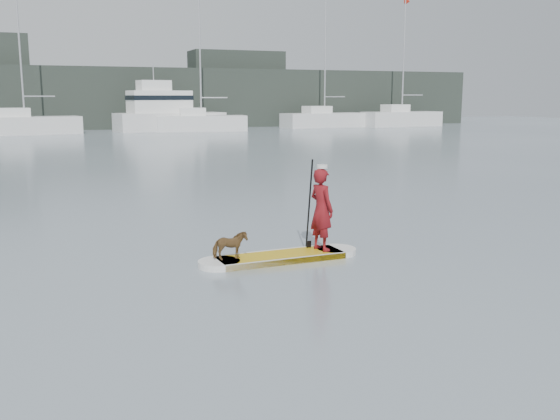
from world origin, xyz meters
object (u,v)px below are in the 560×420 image
object	(u,v)px
dog	(230,246)
motor_yacht_a	(166,112)
sailboat_f	(324,118)
paddler	(321,210)
paddleboard	(280,257)
sailboat_g	(401,117)
sailboat_e	(201,122)
sailboat_d	(24,123)

from	to	relation	value
dog	motor_yacht_a	size ratio (longest dim) A/B	0.06
sailboat_f	motor_yacht_a	xyz separation A→B (m)	(-16.66, -0.72, 0.79)
paddler	dog	distance (m)	2.01
paddleboard	dog	bearing A→B (deg)	180.00
paddleboard	dog	xyz separation A→B (m)	(-1.03, -0.03, 0.33)
sailboat_g	dog	bearing A→B (deg)	-129.42
sailboat_f	sailboat_g	bearing A→B (deg)	-13.26
dog	sailboat_e	xyz separation A→B (m)	(11.11, 45.85, 0.46)
paddler	sailboat_d	size ratio (longest dim) A/B	0.13
paddleboard	sailboat_g	world-z (taller)	sailboat_g
paddler	motor_yacht_a	size ratio (longest dim) A/B	0.16
paddler	sailboat_e	distance (m)	46.70
paddleboard	dog	distance (m)	1.08
paddleboard	sailboat_d	xyz separation A→B (m)	(-5.09, 46.12, 0.88)
sailboat_d	sailboat_g	world-z (taller)	sailboat_g
dog	sailboat_g	distance (m)	58.23
paddleboard	paddler	size ratio (longest dim) A/B	2.00
sailboat_e	motor_yacht_a	xyz separation A→B (m)	(-2.87, 1.82, 0.87)
sailboat_e	sailboat_g	xyz separation A→B (m)	(22.59, 1.63, 0.13)
paddleboard	paddler	distance (m)	1.26
paddleboard	sailboat_e	xyz separation A→B (m)	(10.08, 45.81, 0.79)
motor_yacht_a	sailboat_f	bearing A→B (deg)	-7.57
sailboat_f	sailboat_d	bearing A→B (deg)	177.03
sailboat_e	paddler	bearing A→B (deg)	-93.38
sailboat_f	sailboat_g	distance (m)	8.85
sailboat_f	motor_yacht_a	world-z (taller)	sailboat_f
paddler	motor_yacht_a	world-z (taller)	motor_yacht_a
paddler	sailboat_f	size ratio (longest dim) A/B	0.12
paddleboard	motor_yacht_a	xyz separation A→B (m)	(7.21, 47.64, 1.66)
dog	sailboat_d	xyz separation A→B (m)	(-4.06, 46.15, 0.55)
sailboat_e	motor_yacht_a	bearing A→B (deg)	155.52
paddleboard	sailboat_g	xyz separation A→B (m)	(32.67, 47.45, 0.92)
motor_yacht_a	sailboat_g	bearing A→B (deg)	-10.46
paddleboard	paddler	world-z (taller)	paddler
dog	sailboat_g	size ratio (longest dim) A/B	0.05
sailboat_e	sailboat_f	xyz separation A→B (m)	(13.79, 2.54, 0.08)
paddler	sailboat_e	size ratio (longest dim) A/B	0.14
paddleboard	dog	world-z (taller)	dog
paddler	sailboat_g	bearing A→B (deg)	-49.28
paddleboard	sailboat_g	distance (m)	57.61
dog	paddleboard	bearing A→B (deg)	-85.71
paddleboard	paddler	bearing A→B (deg)	0.00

